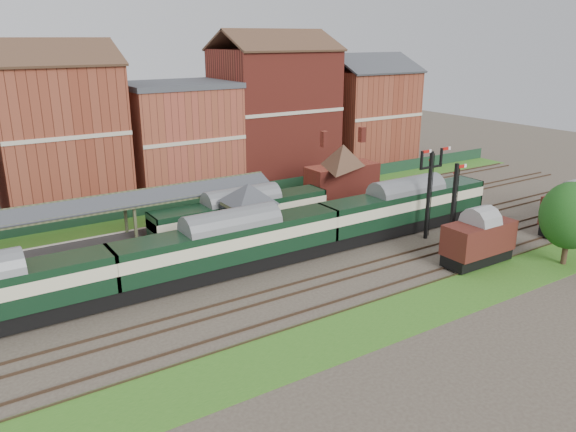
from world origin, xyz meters
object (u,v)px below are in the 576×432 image
signal_box (249,216)px  dmu_train (232,244)px  platform_railcar (242,215)px  semaphore_bracket (429,189)px  goods_van_a (478,240)px

signal_box → dmu_train: signal_box is taller
dmu_train → platform_railcar: dmu_train is taller
semaphore_bracket → goods_van_a: bearing=-99.3°
dmu_train → goods_van_a: dmu_train is taller
semaphore_bracket → dmu_train: (-18.39, 2.50, -2.19)m
platform_railcar → dmu_train: bearing=-124.3°
signal_box → dmu_train: bearing=-135.9°
semaphore_bracket → dmu_train: size_ratio=0.15×
signal_box → platform_railcar: signal_box is taller
signal_box → platform_railcar: 3.54m
dmu_train → goods_van_a: (17.32, -9.00, -0.36)m
semaphore_bracket → platform_railcar: bearing=147.2°
signal_box → semaphore_bracket: bearing=-20.9°
semaphore_bracket → goods_van_a: size_ratio=1.35×
signal_box → semaphore_bracket: size_ratio=0.73×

